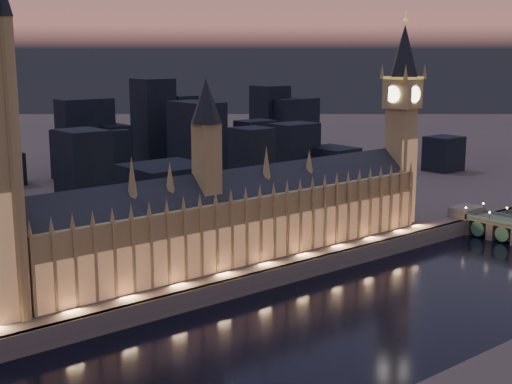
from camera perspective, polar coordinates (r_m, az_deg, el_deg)
ground_plane at (r=270.56m, az=6.70°, el=-9.84°), size 2000.00×2000.00×0.00m
embankment_wall at (r=297.25m, az=0.98°, el=-6.97°), size 2000.00×2.50×8.00m
palace_of_westminster at (r=308.85m, az=-0.98°, el=-1.96°), size 202.00×21.72×78.00m
elizabeth_tower at (r=375.66m, az=11.61°, el=6.68°), size 18.00×18.00×108.28m
city_backdrop at (r=478.28m, az=-11.66°, el=3.04°), size 462.50×215.63×74.03m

